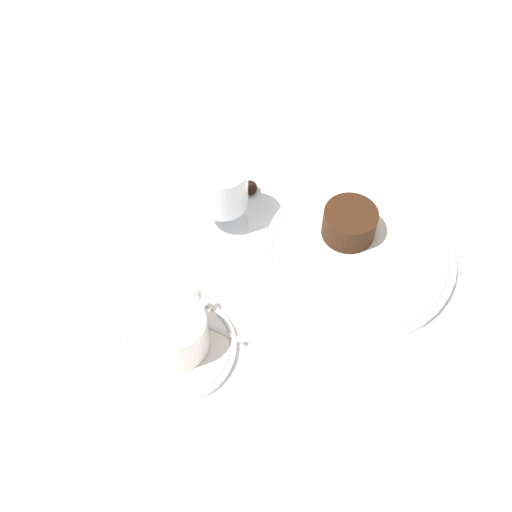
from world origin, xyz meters
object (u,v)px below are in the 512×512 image
Objects in this scene: dinner_plate at (359,253)px; coffee_cup at (178,332)px; dessert_cake at (349,223)px; fork at (395,169)px; wine_glass at (223,190)px.

dinner_plate is 0.29m from coffee_cup.
coffee_cup is at bearing 150.48° from dessert_cake.
dessert_cake reaches higher than fork.
fork is at bearing -10.15° from dessert_cake.
dinner_plate is at bearing 179.04° from fork.
wine_glass reaches higher than dessert_cake.
dinner_plate is 0.05m from dessert_cake.
wine_glass is at bearing 94.06° from dinner_plate.
dinner_plate is at bearing -85.94° from wine_glass.
wine_glass reaches higher than fork.
wine_glass is at bearing 133.96° from fork.
dinner_plate reaches higher than fork.
coffee_cup is (-0.23, 0.17, 0.04)m from dinner_plate.
coffee_cup is 0.59× the size of fork.
wine_glass is at bearing 102.26° from dessert_cake.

